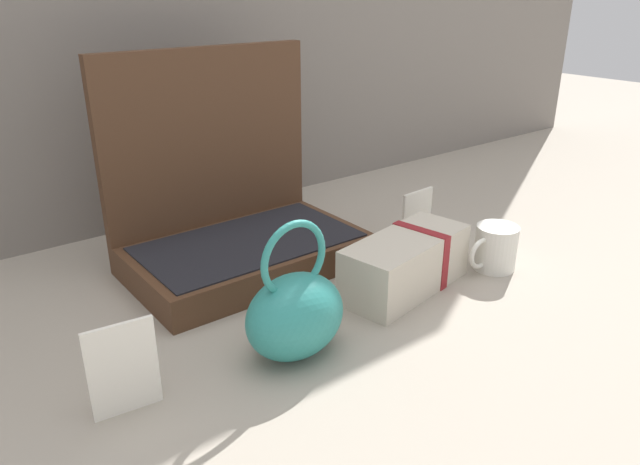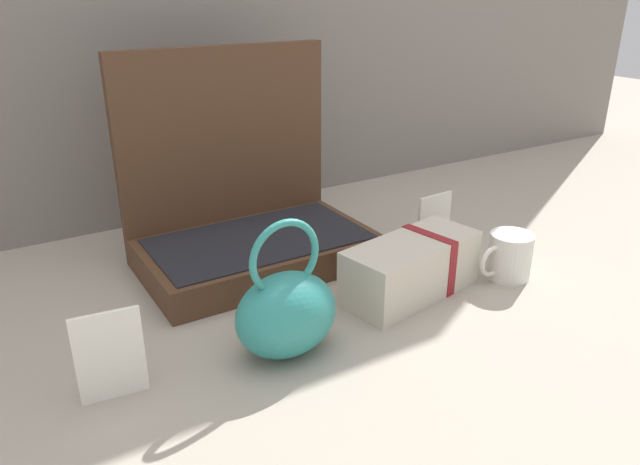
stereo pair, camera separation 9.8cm
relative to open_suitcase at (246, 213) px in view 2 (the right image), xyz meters
name	(u,v)px [view 2 (the right image)]	position (x,y,z in m)	size (l,w,h in m)	color
ground_plane	(320,305)	(0.02, -0.25, -0.10)	(6.00, 6.00, 0.00)	#9E9384
open_suitcase	(246,213)	(0.00, 0.00, 0.00)	(0.45, 0.28, 0.42)	#4C301E
teal_pouch_handbag	(286,312)	(-0.10, -0.35, -0.03)	(0.17, 0.13, 0.22)	teal
cream_toiletry_bag	(412,267)	(0.19, -0.30, -0.05)	(0.28, 0.16, 0.11)	beige
coffee_mug	(509,256)	(0.39, -0.34, -0.05)	(0.12, 0.08, 0.09)	silver
info_card_left	(110,356)	(-0.35, -0.32, -0.03)	(0.09, 0.01, 0.13)	white
poster_card_right	(434,219)	(0.38, -0.14, -0.04)	(0.09, 0.01, 0.11)	white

